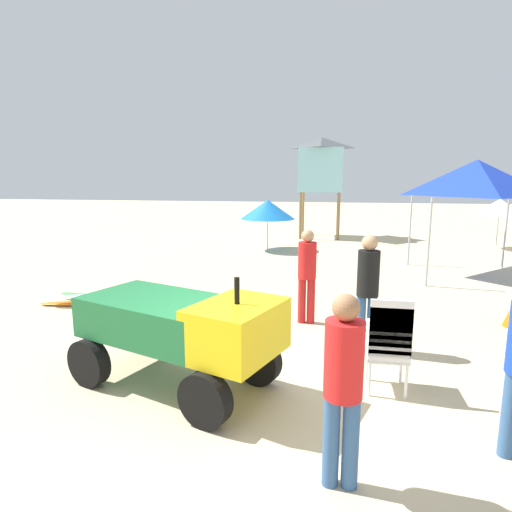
{
  "coord_description": "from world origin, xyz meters",
  "views": [
    {
      "loc": [
        0.96,
        -4.54,
        2.58
      ],
      "look_at": [
        -0.37,
        3.01,
        1.17
      ],
      "focal_mm": 30.32,
      "sensor_mm": 36.0,
      "label": 1
    }
  ],
  "objects": [
    {
      "name": "popup_canopy",
      "position": [
        4.51,
        7.33,
        2.55
      ],
      "size": [
        2.64,
        2.64,
        3.0
      ],
      "color": "#B2B2B7",
      "rests_on": "ground"
    },
    {
      "name": "utility_cart",
      "position": [
        -0.8,
        0.22,
        0.78
      ],
      "size": [
        2.8,
        2.03,
        1.5
      ],
      "color": "#1E6B38",
      "rests_on": "ground"
    },
    {
      "name": "lifeguard_tower",
      "position": [
        0.43,
        14.29,
        3.07
      ],
      "size": [
        1.98,
        1.98,
        4.19
      ],
      "color": "olive",
      "rests_on": "ground"
    },
    {
      "name": "surfboard_pile",
      "position": [
        -3.7,
        3.27,
        0.12
      ],
      "size": [
        2.26,
        0.89,
        0.24
      ],
      "color": "orange",
      "rests_on": "ground"
    },
    {
      "name": "ground",
      "position": [
        0.0,
        0.0,
        0.0
      ],
      "size": [
        80.0,
        80.0,
        0.0
      ],
      "primitive_type": "plane",
      "color": "beige"
    },
    {
      "name": "beach_umbrella_mid",
      "position": [
        -1.28,
        10.52,
        1.44
      ],
      "size": [
        1.92,
        1.92,
        1.78
      ],
      "color": "beige",
      "rests_on": "ground"
    },
    {
      "name": "stacked_plastic_chairs",
      "position": [
        1.66,
        0.51,
        0.7
      ],
      "size": [
        0.48,
        0.48,
        1.2
      ],
      "color": "white",
      "rests_on": "ground"
    },
    {
      "name": "lifeguard_near_center",
      "position": [
        0.55,
        2.92,
        0.97
      ],
      "size": [
        0.32,
        0.32,
        1.68
      ],
      "color": "red",
      "rests_on": "ground"
    },
    {
      "name": "lifeguard_far_right",
      "position": [
        1.09,
        -1.21,
        0.97
      ],
      "size": [
        0.32,
        0.32,
        1.68
      ],
      "color": "#33598C",
      "rests_on": "ground"
    },
    {
      "name": "beach_umbrella_left",
      "position": [
        6.84,
        12.19,
        1.52
      ],
      "size": [
        1.62,
        1.62,
        1.81
      ],
      "color": "beige",
      "rests_on": "ground"
    },
    {
      "name": "lifeguard_near_left",
      "position": [
        1.5,
        1.81,
        1.02
      ],
      "size": [
        0.32,
        0.32,
        1.76
      ],
      "color": "#33598C",
      "rests_on": "ground"
    }
  ]
}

